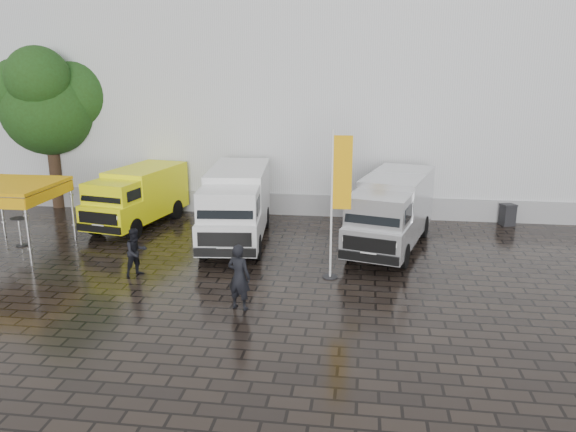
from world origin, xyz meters
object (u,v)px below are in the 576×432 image
(canopy_tent, at_px, (9,188))
(person_front, at_px, (239,277))
(van_white, at_px, (237,207))
(van_silver, at_px, (391,213))
(van_yellow, at_px, (137,198))
(cocktail_table, at_px, (20,232))
(wheelie_bin, at_px, (508,215))
(person_tent, at_px, (136,252))
(flagpole, at_px, (337,197))

(canopy_tent, distance_m, person_front, 10.58)
(van_white, relative_size, van_silver, 1.03)
(van_yellow, relative_size, van_white, 0.82)
(van_silver, height_order, canopy_tent, van_silver)
(canopy_tent, relative_size, cocktail_table, 2.92)
(van_yellow, relative_size, cocktail_table, 4.78)
(van_yellow, distance_m, person_front, 10.12)
(van_white, xyz_separation_m, wheelie_bin, (11.35, 3.95, -0.95))
(van_white, bearing_deg, person_front, -82.28)
(van_yellow, relative_size, van_silver, 0.84)
(cocktail_table, height_order, wheelie_bin, cocktail_table)
(cocktail_table, bearing_deg, wheelie_bin, 16.07)
(van_yellow, bearing_deg, cocktail_table, -125.60)
(van_silver, bearing_deg, wheelie_bin, 51.88)
(van_yellow, bearing_deg, person_tent, -57.12)
(van_silver, xyz_separation_m, person_tent, (-8.57, -4.14, -0.57))
(cocktail_table, relative_size, person_tent, 0.69)
(van_white, distance_m, person_tent, 4.89)
(person_front, bearing_deg, wheelie_bin, -116.07)
(cocktail_table, bearing_deg, van_yellow, 43.39)
(van_white, height_order, canopy_tent, van_white)
(wheelie_bin, distance_m, person_tent, 16.05)
(flagpole, xyz_separation_m, person_front, (-2.64, -2.84, -1.78))
(van_yellow, height_order, person_front, van_yellow)
(van_white, xyz_separation_m, canopy_tent, (-8.15, -2.27, 1.03))
(cocktail_table, xyz_separation_m, person_front, (9.81, -4.60, 0.42))
(person_tent, bearing_deg, van_white, 8.06)
(wheelie_bin, distance_m, person_front, 14.23)
(van_silver, bearing_deg, cocktail_table, -158.15)
(person_tent, bearing_deg, wheelie_bin, -20.47)
(cocktail_table, distance_m, person_tent, 6.29)
(canopy_tent, relative_size, person_front, 1.68)
(van_yellow, bearing_deg, canopy_tent, -119.89)
(flagpole, distance_m, wheelie_bin, 10.59)
(canopy_tent, bearing_deg, person_front, -22.72)
(person_tent, bearing_deg, van_yellow, 61.10)
(flagpole, height_order, wheelie_bin, flagpole)
(canopy_tent, xyz_separation_m, cocktail_table, (-0.15, 0.55, -1.89))
(van_white, height_order, van_silver, van_white)
(van_yellow, xyz_separation_m, cocktail_table, (-3.49, -3.30, -0.68))
(van_white, bearing_deg, canopy_tent, -170.17)
(van_yellow, relative_size, flagpole, 1.09)
(van_yellow, bearing_deg, flagpole, -18.44)
(van_yellow, bearing_deg, van_white, -7.26)
(van_yellow, distance_m, person_tent, 6.20)
(van_silver, bearing_deg, person_tent, -139.14)
(van_white, relative_size, canopy_tent, 2.00)
(wheelie_bin, bearing_deg, van_yellow, 170.87)
(flagpole, height_order, cocktail_table, flagpole)
(canopy_tent, height_order, person_tent, canopy_tent)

